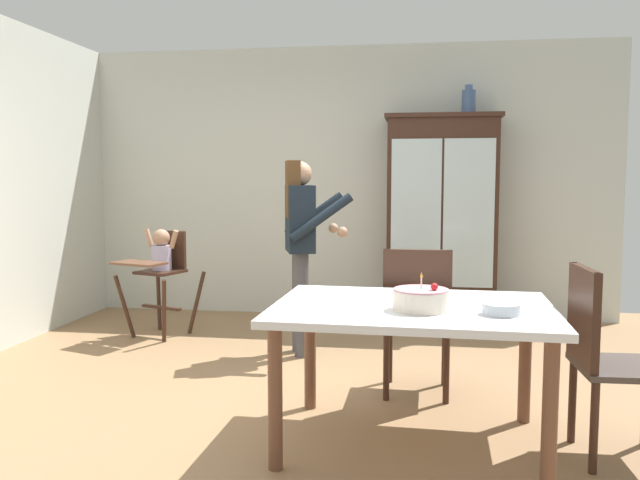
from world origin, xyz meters
TOP-DOWN VIEW (x-y plane):
  - ground_plane at (0.00, 0.00)m, footprint 6.24×6.24m
  - wall_back at (0.00, 2.63)m, footprint 5.32×0.06m
  - china_cabinet at (0.94, 2.37)m, footprint 1.08×0.48m
  - ceramic_vase at (1.18, 2.37)m, footprint 0.13×0.13m
  - high_chair_with_toddler at (-1.52, 1.49)m, footprint 0.73×0.80m
  - adult_person at (-0.18, 1.08)m, footprint 0.61×0.60m
  - dining_table at (0.70, -0.56)m, footprint 1.46×1.08m
  - birthday_cake at (0.74, -0.69)m, footprint 0.28×0.28m
  - serving_bowl at (1.12, -0.74)m, footprint 0.18×0.18m
  - dining_chair_far_side at (0.72, 0.17)m, footprint 0.45×0.45m
  - dining_chair_right_end at (1.63, -0.60)m, footprint 0.46×0.46m

SIDE VIEW (x-z plane):
  - ground_plane at x=0.00m, z-range 0.00..0.00m
  - dining_chair_far_side at x=0.72m, z-range 0.08..1.04m
  - dining_chair_right_end at x=1.63m, z-range 0.08..1.04m
  - dining_table at x=0.70m, z-range 0.28..1.02m
  - high_chair_with_toddler at x=-1.52m, z-range 0.18..1.13m
  - serving_bowl at x=1.12m, z-range 0.74..0.79m
  - birthday_cake at x=0.74m, z-range 0.70..0.89m
  - adult_person at x=-0.18m, z-range 0.20..1.73m
  - china_cabinet at x=0.94m, z-range 0.01..2.00m
  - wall_back at x=0.00m, z-range 0.00..2.70m
  - ceramic_vase at x=1.18m, z-range 1.97..2.24m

